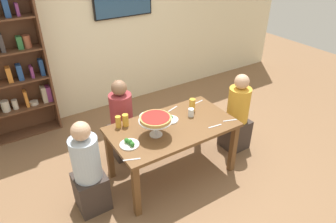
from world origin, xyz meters
name	(u,v)px	position (x,y,z in m)	size (l,w,h in m)	color
ground_plane	(172,172)	(0.00, 0.00, 0.00)	(12.00, 12.00, 0.00)	#846042
rear_partition	(99,28)	(0.00, 2.20, 1.40)	(8.00, 0.12, 2.80)	beige
dining_table	(172,133)	(0.00, 0.00, 0.64)	(1.51, 0.85, 0.74)	brown
bookshelf	(5,68)	(-1.48, 2.01, 1.10)	(1.10, 0.30, 2.21)	brown
diner_head_west	(88,174)	(-1.07, 0.02, 0.49)	(0.34, 0.34, 1.15)	#382D28
diner_far_left	(122,125)	(-0.35, 0.70, 0.49)	(0.34, 0.34, 1.15)	#382D28
diner_head_east	(237,118)	(1.08, 0.00, 0.49)	(0.34, 0.34, 1.15)	#382D28
deep_dish_pizza_stand	(156,120)	(-0.26, -0.05, 0.95)	(0.38, 0.38, 0.24)	silver
salad_plate_near_diner	(148,116)	(-0.15, 0.33, 0.76)	(0.24, 0.24, 0.07)	white
salad_plate_far_diner	(170,119)	(0.04, 0.12, 0.76)	(0.20, 0.20, 0.07)	white
salad_plate_spare	(130,143)	(-0.60, -0.07, 0.76)	(0.22, 0.22, 0.07)	white
beer_glass_amber_tall	(118,122)	(-0.55, 0.32, 0.81)	(0.07, 0.07, 0.14)	gold
beer_glass_amber_short	(125,120)	(-0.47, 0.30, 0.82)	(0.07, 0.07, 0.15)	gold
beer_glass_amber_spare	(192,105)	(0.41, 0.16, 0.82)	(0.08, 0.08, 0.17)	gold
water_glass_clear_near	(191,112)	(0.32, 0.06, 0.79)	(0.07, 0.07, 0.10)	white
cutlery_fork_near	(230,120)	(0.66, -0.28, 0.74)	(0.18, 0.02, 0.01)	silver
cutlery_knife_near	(215,126)	(0.42, -0.28, 0.74)	(0.18, 0.02, 0.01)	silver
cutlery_fork_far	(198,102)	(0.60, 0.29, 0.74)	(0.18, 0.02, 0.01)	silver
cutlery_knife_far	(132,159)	(-0.69, -0.30, 0.74)	(0.18, 0.02, 0.01)	silver
cutlery_spare_fork	(173,109)	(0.22, 0.33, 0.74)	(0.18, 0.02, 0.01)	silver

